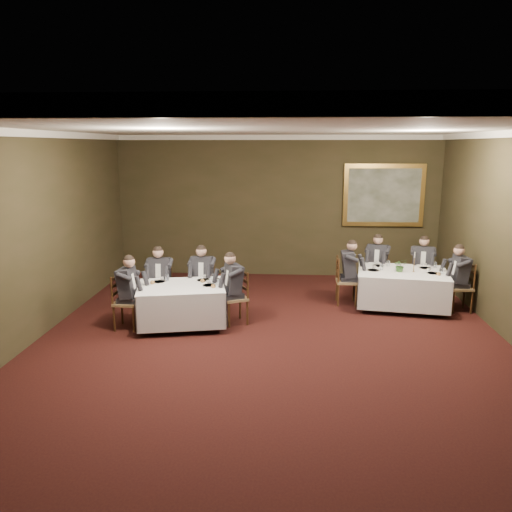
# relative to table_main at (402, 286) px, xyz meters

# --- Properties ---
(ground) EXTENTS (10.00, 10.00, 0.00)m
(ground) POSITION_rel_table_main_xyz_m (-2.60, -2.50, -0.45)
(ground) COLOR black
(ground) RESTS_ON ground
(ceiling) EXTENTS (8.00, 10.00, 0.10)m
(ceiling) POSITION_rel_table_main_xyz_m (-2.60, -2.50, 3.05)
(ceiling) COLOR silver
(ceiling) RESTS_ON back_wall
(back_wall) EXTENTS (8.00, 0.10, 3.50)m
(back_wall) POSITION_rel_table_main_xyz_m (-2.60, 2.50, 1.30)
(back_wall) COLOR #302D18
(back_wall) RESTS_ON ground
(front_wall) EXTENTS (8.00, 0.10, 3.50)m
(front_wall) POSITION_rel_table_main_xyz_m (-2.60, -7.50, 1.30)
(front_wall) COLOR #302D18
(front_wall) RESTS_ON ground
(left_wall) EXTENTS (0.10, 10.00, 3.50)m
(left_wall) POSITION_rel_table_main_xyz_m (-6.60, -2.50, 1.30)
(left_wall) COLOR #302D18
(left_wall) RESTS_ON ground
(crown_molding) EXTENTS (8.00, 10.00, 0.12)m
(crown_molding) POSITION_rel_table_main_xyz_m (-2.60, -2.50, 2.99)
(crown_molding) COLOR white
(crown_molding) RESTS_ON back_wall
(table_main) EXTENTS (1.96, 1.60, 0.67)m
(table_main) POSITION_rel_table_main_xyz_m (0.00, 0.00, 0.00)
(table_main) COLOR #321B0E
(table_main) RESTS_ON ground
(table_second) EXTENTS (1.77, 1.48, 0.67)m
(table_second) POSITION_rel_table_main_xyz_m (-4.26, -1.33, -0.00)
(table_second) COLOR #321B0E
(table_second) RESTS_ON ground
(chair_main_backleft) EXTENTS (0.56, 0.54, 1.00)m
(chair_main_backleft) POSITION_rel_table_main_xyz_m (-0.33, 0.97, -0.17)
(chair_main_backleft) COLOR olive
(chair_main_backleft) RESTS_ON ground
(diner_main_backleft) EXTENTS (0.54, 0.59, 1.35)m
(diner_main_backleft) POSITION_rel_table_main_xyz_m (-0.34, 0.96, 0.06)
(diner_main_backleft) COLOR black
(diner_main_backleft) RESTS_ON chair_main_backleft
(chair_main_backright) EXTENTS (0.52, 0.50, 1.00)m
(chair_main_backright) POSITION_rel_table_main_xyz_m (0.61, 0.83, -0.17)
(chair_main_backright) COLOR olive
(chair_main_backright) RESTS_ON ground
(diner_main_backright) EXTENTS (0.49, 0.55, 1.35)m
(diner_main_backright) POSITION_rel_table_main_xyz_m (0.61, 0.82, 0.06)
(diner_main_backright) COLOR black
(diner_main_backright) RESTS_ON chair_main_backright
(chair_main_endleft) EXTENTS (0.42, 0.44, 1.00)m
(chair_main_endleft) POSITION_rel_table_main_xyz_m (-1.11, 0.17, -0.17)
(chair_main_endleft) COLOR olive
(chair_main_endleft) RESTS_ON ground
(diner_main_endleft) EXTENTS (0.48, 0.42, 1.35)m
(diner_main_endleft) POSITION_rel_table_main_xyz_m (-1.10, 0.17, 0.06)
(diner_main_endleft) COLOR black
(diner_main_endleft) RESTS_ON chair_main_endleft
(chair_main_endright) EXTENTS (0.45, 0.46, 1.00)m
(chair_main_endright) POSITION_rel_table_main_xyz_m (1.11, -0.17, -0.17)
(chair_main_endright) COLOR olive
(chair_main_endright) RESTS_ON ground
(diner_main_endright) EXTENTS (0.50, 0.44, 1.35)m
(diner_main_endright) POSITION_rel_table_main_xyz_m (1.10, -0.17, 0.06)
(diner_main_endright) COLOR black
(diner_main_endright) RESTS_ON chair_main_endright
(chair_sec_backleft) EXTENTS (0.46, 0.44, 1.00)m
(chair_sec_backleft) POSITION_rel_table_main_xyz_m (-4.83, -0.63, -0.17)
(chair_sec_backleft) COLOR olive
(chair_sec_backleft) RESTS_ON ground
(diner_sec_backleft) EXTENTS (0.44, 0.50, 1.35)m
(diner_sec_backleft) POSITION_rel_table_main_xyz_m (-4.83, -0.64, 0.06)
(diner_sec_backleft) COLOR black
(diner_sec_backleft) RESTS_ON chair_sec_backleft
(chair_sec_backright) EXTENTS (0.46, 0.44, 1.00)m
(chair_sec_backright) POSITION_rel_table_main_xyz_m (-4.01, -0.47, -0.17)
(chair_sec_backright) COLOR olive
(chair_sec_backright) RESTS_ON ground
(diner_sec_backright) EXTENTS (0.43, 0.50, 1.35)m
(diner_sec_backright) POSITION_rel_table_main_xyz_m (-4.01, -0.48, 0.06)
(diner_sec_backright) COLOR black
(diner_sec_backright) RESTS_ON chair_sec_backright
(chair_sec_endright) EXTENTS (0.57, 0.58, 1.00)m
(chair_sec_endright) POSITION_rel_table_main_xyz_m (-3.30, -1.14, -0.17)
(chair_sec_endright) COLOR olive
(chair_sec_endright) RESTS_ON ground
(diner_sec_endright) EXTENTS (0.61, 0.57, 1.35)m
(diner_sec_endright) POSITION_rel_table_main_xyz_m (-3.31, -1.14, 0.06)
(diner_sec_endright) COLOR black
(diner_sec_endright) RESTS_ON chair_sec_endright
(chair_sec_endleft) EXTENTS (0.44, 0.46, 1.00)m
(chair_sec_endleft) POSITION_rel_table_main_xyz_m (-5.23, -1.53, -0.17)
(chair_sec_endleft) COLOR olive
(chair_sec_endleft) RESTS_ON ground
(diner_sec_endleft) EXTENTS (0.50, 0.44, 1.35)m
(diner_sec_endleft) POSITION_rel_table_main_xyz_m (-5.22, -1.53, 0.06)
(diner_sec_endleft) COLOR black
(diner_sec_endleft) RESTS_ON chair_sec_endleft
(centerpiece) EXTENTS (0.27, 0.25, 0.28)m
(centerpiece) POSITION_rel_table_main_xyz_m (-0.07, -0.05, 0.45)
(centerpiece) COLOR #2D5926
(centerpiece) RESTS_ON table_main
(candlestick) EXTENTS (0.06, 0.06, 0.42)m
(candlestick) POSITION_rel_table_main_xyz_m (0.20, -0.04, 0.47)
(candlestick) COLOR #AC7734
(candlestick) RESTS_ON table_main
(place_setting_table_main) EXTENTS (0.33, 0.31, 0.14)m
(place_setting_table_main) POSITION_rel_table_main_xyz_m (-0.36, 0.47, 0.35)
(place_setting_table_main) COLOR white
(place_setting_table_main) RESTS_ON table_main
(place_setting_table_second) EXTENTS (0.33, 0.31, 0.14)m
(place_setting_table_second) POSITION_rel_table_main_xyz_m (-4.68, -1.07, 0.35)
(place_setting_table_second) COLOR white
(place_setting_table_second) RESTS_ON table_second
(painting) EXTENTS (1.95, 0.09, 1.52)m
(painting) POSITION_rel_table_main_xyz_m (0.00, 2.44, 1.61)
(painting) COLOR gold
(painting) RESTS_ON back_wall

